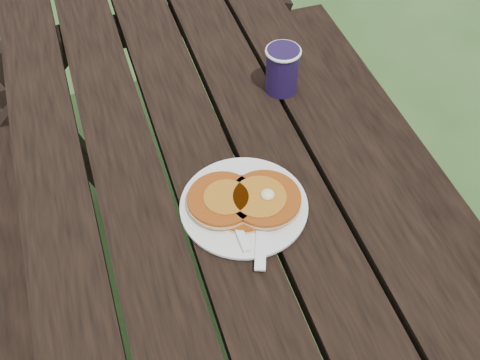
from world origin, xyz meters
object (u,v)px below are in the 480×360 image
object	(u,v)px
picnic_table	(211,269)
plate	(244,206)
pancake_stack	(245,200)
coffee_cup	(282,68)

from	to	relation	value
picnic_table	plate	bearing A→B (deg)	-69.19
pancake_stack	coffee_cup	distance (m)	0.37
picnic_table	plate	distance (m)	0.41
pancake_stack	coffee_cup	xyz separation A→B (m)	(0.19, 0.31, 0.04)
plate	coffee_cup	xyz separation A→B (m)	(0.19, 0.31, 0.06)
plate	pancake_stack	world-z (taller)	pancake_stack
picnic_table	pancake_stack	world-z (taller)	pancake_stack
picnic_table	plate	xyz separation A→B (m)	(0.05, -0.12, 0.39)
picnic_table	coffee_cup	xyz separation A→B (m)	(0.24, 0.19, 0.45)
plate	pancake_stack	distance (m)	0.02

